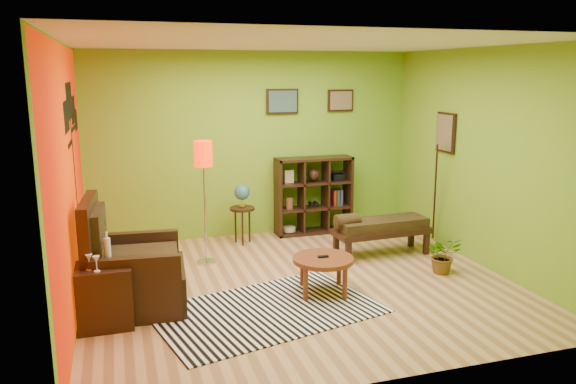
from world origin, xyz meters
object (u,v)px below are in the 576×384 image
object	(u,v)px
armchair	(130,275)
side_cabinet	(105,295)
floor_lamp	(203,165)
cube_shelf	(314,195)
potted_plant	(443,259)
globe_table	(242,199)
bench	(379,227)
coffee_table	(323,262)

from	to	relation	value
armchair	side_cabinet	bearing A→B (deg)	-124.02
floor_lamp	cube_shelf	bearing A→B (deg)	26.72
side_cabinet	potted_plant	bearing A→B (deg)	4.44
globe_table	cube_shelf	distance (m)	1.23
armchair	cube_shelf	xyz separation A→B (m)	(2.86, 2.13, 0.23)
cube_shelf	bench	xyz separation A→B (m)	(0.48, -1.31, -0.20)
cube_shelf	globe_table	bearing A→B (deg)	-169.18
coffee_table	side_cabinet	size ratio (longest dim) A/B	0.74
cube_shelf	side_cabinet	bearing A→B (deg)	-141.19
coffee_table	armchair	distance (m)	2.13
floor_lamp	globe_table	world-z (taller)	floor_lamp
side_cabinet	cube_shelf	xyz separation A→B (m)	(3.11, 2.50, 0.28)
globe_table	side_cabinet	bearing A→B (deg)	-129.99
coffee_table	side_cabinet	distance (m)	2.37
floor_lamp	bench	bearing A→B (deg)	-9.11
armchair	cube_shelf	size ratio (longest dim) A/B	1.01
cube_shelf	potted_plant	bearing A→B (deg)	-66.89
globe_table	cube_shelf	bearing A→B (deg)	10.82
coffee_table	bench	bearing A→B (deg)	40.72
armchair	potted_plant	world-z (taller)	armchair
coffee_table	side_cabinet	bearing A→B (deg)	-176.61
armchair	floor_lamp	size ratio (longest dim) A/B	0.75
side_cabinet	globe_table	size ratio (longest dim) A/B	1.05
cube_shelf	potted_plant	xyz separation A→B (m)	(0.93, -2.19, -0.42)
cube_shelf	armchair	bearing A→B (deg)	-143.34
globe_table	bench	size ratio (longest dim) A/B	0.64
cube_shelf	potted_plant	world-z (taller)	cube_shelf
coffee_table	armchair	size ratio (longest dim) A/B	0.57
cube_shelf	potted_plant	size ratio (longest dim) A/B	2.54
cube_shelf	coffee_table	bearing A→B (deg)	-107.49
floor_lamp	potted_plant	world-z (taller)	floor_lamp
side_cabinet	bench	bearing A→B (deg)	18.39
floor_lamp	cube_shelf	world-z (taller)	floor_lamp
potted_plant	bench	bearing A→B (deg)	117.36
globe_table	cube_shelf	xyz separation A→B (m)	(1.21, 0.23, -0.07)
armchair	globe_table	bearing A→B (deg)	48.94
bench	potted_plant	world-z (taller)	bench
coffee_table	globe_table	world-z (taller)	globe_table
globe_table	bench	distance (m)	2.02
cube_shelf	bench	world-z (taller)	cube_shelf
side_cabinet	bench	world-z (taller)	side_cabinet
armchair	globe_table	xyz separation A→B (m)	(1.65, 1.90, 0.31)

